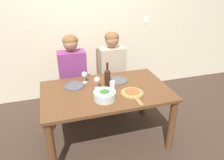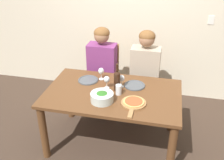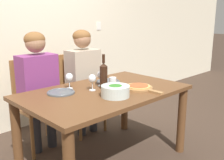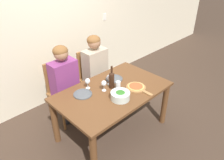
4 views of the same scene
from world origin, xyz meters
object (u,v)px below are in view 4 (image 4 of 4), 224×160
Objects in this scene: dinner_plate_left at (83,94)px; pizza_on_board at (136,87)px; chair_left at (62,89)px; dinner_plate_right at (114,79)px; broccoli_bowl at (120,95)px; chair_right at (92,76)px; person_woman at (65,78)px; person_man at (96,65)px; wine_glass_centre at (104,84)px; wine_glass_left at (88,82)px; water_tumbler at (118,85)px; wine_bottle at (112,79)px; wine_glass_right at (109,78)px.

dinner_plate_left is 0.61× the size of pizza_on_board.
dinner_plate_right is at bearing -48.62° from chair_left.
dinner_plate_left is (-0.28, 0.40, -0.04)m from broccoli_bowl.
chair_right is 0.64m from dinner_plate_right.
person_woman and person_man have the same top height.
wine_glass_centre is at bearing -117.60° from chair_right.
broccoli_bowl is 1.62× the size of wine_glass_left.
broccoli_bowl is (-0.35, -0.99, 0.26)m from chair_right.
dinner_plate_right is 0.27m from water_tumbler.
chair_left is at bearing 103.24° from broccoli_bowl.
chair_left is at bearing 106.92° from wine_glass_centre.
person_woman reaches higher than wine_bottle.
dinner_plate_left is at bearing 172.15° from wine_glass_right.
wine_glass_centre is at bearing 171.14° from wine_bottle.
dinner_plate_right is 0.61× the size of pizza_on_board.
wine_glass_left is at bearing 135.44° from pizza_on_board.
dinner_plate_right is (0.18, 0.14, -0.12)m from wine_bottle.
chair_left and chair_right have the same top height.
chair_right is at bearing 70.36° from broccoli_bowl.
chair_left is 0.26m from person_woman.
water_tumbler is at bearing -65.28° from chair_left.
wine_glass_centre is (-0.31, -0.12, 0.10)m from dinner_plate_right.
water_tumbler is at bearing -47.25° from wine_glass_left.
pizza_on_board is (0.57, -0.87, -0.01)m from person_woman.
chair_right is 2.35× the size of pizza_on_board.
chair_left is 0.87m from wine_bottle.
dinner_plate_right is (0.52, -0.48, -0.02)m from person_woman.
chair_right is at bearing 0.00° from chair_left.
person_woman is at bearing 104.85° from broccoli_bowl.
person_woman reaches higher than broccoli_bowl.
wine_bottle is 2.15× the size of wine_glass_right.
chair_right is 0.76× the size of person_man.
dinner_plate_left is 0.57m from dinner_plate_right.
person_man reaches higher than dinner_plate_left.
wine_glass_left is at bearing 132.75° from water_tumbler.
chair_left is at bearing 120.12° from pizza_on_board.
person_woman is at bearing 84.55° from dinner_plate_left.
dinner_plate_right is 1.62× the size of wine_glass_left.
dinner_plate_left is at bearing -94.42° from chair_left.
dinner_plate_left is (-0.39, 0.14, -0.12)m from wine_bottle.
person_man is 0.74m from water_tumbler.
broccoli_bowl is at bearing -74.23° from wine_glass_left.
person_woman is 0.91m from broccoli_bowl.
person_man is 8.24× the size of wine_glass_left.
wine_glass_centre is (0.26, -0.12, 0.10)m from dinner_plate_left.
water_tumbler is at bearing -106.77° from person_man.
water_tumbler is at bearing -104.57° from chair_right.
wine_glass_right is (0.42, -0.06, 0.10)m from dinner_plate_left.
broccoli_bowl is (0.23, -0.99, 0.26)m from chair_left.
water_tumbler reaches higher than dinner_plate_right.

